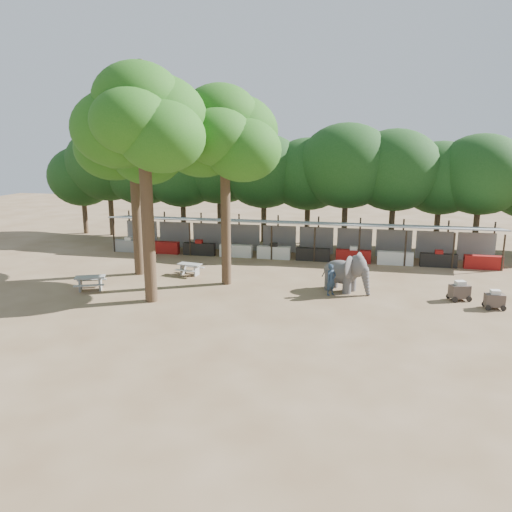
% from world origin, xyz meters
% --- Properties ---
extents(ground, '(100.00, 100.00, 0.00)m').
position_xyz_m(ground, '(0.00, 0.00, 0.00)').
color(ground, brown).
rests_on(ground, ground).
extents(vendor_stalls, '(28.00, 2.99, 2.80)m').
position_xyz_m(vendor_stalls, '(-0.00, 13.84, 1.18)').
color(vendor_stalls, gray).
rests_on(vendor_stalls, ground).
extents(yard_tree_left, '(7.10, 6.90, 11.02)m').
position_xyz_m(yard_tree_left, '(-9.13, 7.19, 8.20)').
color(yard_tree_left, '#332316').
rests_on(yard_tree_left, ground).
extents(yard_tree_center, '(7.10, 6.90, 12.04)m').
position_xyz_m(yard_tree_center, '(-6.13, 2.19, 9.21)').
color(yard_tree_center, '#332316').
rests_on(yard_tree_center, ground).
extents(yard_tree_back, '(7.10, 6.90, 11.36)m').
position_xyz_m(yard_tree_back, '(-3.13, 6.19, 8.54)').
color(yard_tree_back, '#332316').
rests_on(yard_tree_back, ground).
extents(backdrop_trees, '(46.46, 5.95, 8.33)m').
position_xyz_m(backdrop_trees, '(0.00, 19.00, 5.51)').
color(backdrop_trees, '#332316').
rests_on(backdrop_trees, ground).
extents(elephant, '(2.95, 2.34, 2.21)m').
position_xyz_m(elephant, '(3.95, 5.92, 1.11)').
color(elephant, '#424040').
rests_on(elephant, ground).
extents(handler, '(0.73, 0.74, 1.74)m').
position_xyz_m(handler, '(3.18, 5.06, 0.87)').
color(handler, '#26384C').
rests_on(handler, ground).
extents(picnic_table_near, '(2.06, 1.97, 0.81)m').
position_xyz_m(picnic_table_near, '(-10.15, 3.06, 0.53)').
color(picnic_table_near, gray).
rests_on(picnic_table_near, ground).
extents(picnic_table_far, '(1.64, 1.52, 0.72)m').
position_xyz_m(picnic_table_far, '(-5.79, 7.41, 0.47)').
color(picnic_table_far, gray).
rests_on(picnic_table_far, ground).
extents(cart_front, '(1.05, 0.74, 0.98)m').
position_xyz_m(cart_front, '(11.37, 4.44, 0.48)').
color(cart_front, '#3E322C').
rests_on(cart_front, ground).
extents(cart_back, '(1.27, 1.04, 1.07)m').
position_xyz_m(cart_back, '(9.89, 5.52, 0.53)').
color(cart_back, '#3E322C').
rests_on(cart_back, ground).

